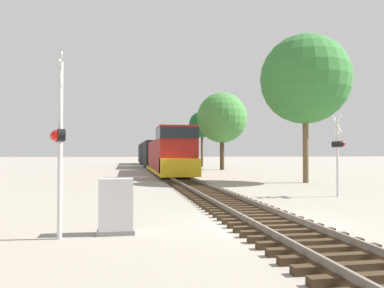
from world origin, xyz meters
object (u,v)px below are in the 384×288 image
object	(u,v)px
crossing_signal_far	(338,148)
tree_far_right	(305,79)
crossing_signal_near	(59,137)
relay_cabinet	(116,207)
freight_train	(155,154)
tree_mid_background	(222,118)
tree_deep_background	(202,125)

from	to	relation	value
crossing_signal_far	tree_far_right	bearing A→B (deg)	-9.50
crossing_signal_near	tree_far_right	world-z (taller)	tree_far_right
crossing_signal_near	tree_far_right	distance (m)	21.81
relay_cabinet	freight_train	bearing A→B (deg)	84.18
freight_train	tree_far_right	world-z (taller)	tree_far_right
freight_train	tree_far_right	bearing A→B (deg)	-72.98
crossing_signal_near	crossing_signal_far	bearing A→B (deg)	107.20
tree_far_right	crossing_signal_far	bearing A→B (deg)	-106.97
freight_train	tree_mid_background	size ratio (longest dim) A/B	5.27
crossing_signal_far	tree_deep_background	size ratio (longest dim) A/B	0.46
tree_mid_background	tree_deep_background	world-z (taller)	tree_mid_background
tree_far_right	tree_mid_background	bearing A→B (deg)	91.80
crossing_signal_near	tree_deep_background	world-z (taller)	tree_deep_background
tree_far_right	tree_deep_background	size ratio (longest dim) A/B	1.24
crossing_signal_near	relay_cabinet	distance (m)	2.33
crossing_signal_far	relay_cabinet	bearing A→B (deg)	129.88
tree_mid_background	tree_deep_background	size ratio (longest dim) A/B	1.14
tree_far_right	tree_mid_background	world-z (taller)	tree_far_right
crossing_signal_far	tree_deep_background	world-z (taller)	tree_deep_background
tree_far_right	tree_mid_background	size ratio (longest dim) A/B	1.09
crossing_signal_far	tree_far_right	world-z (taller)	tree_far_right
relay_cabinet	tree_mid_background	world-z (taller)	tree_mid_background
relay_cabinet	tree_far_right	world-z (taller)	tree_far_right
freight_train	tree_deep_background	size ratio (longest dim) A/B	6.02
freight_train	tree_far_right	distance (m)	30.32
freight_train	tree_far_right	size ratio (longest dim) A/B	4.84
tree_mid_background	freight_train	bearing A→B (deg)	138.19
crossing_signal_near	tree_deep_background	distance (m)	49.63
tree_far_right	tree_deep_background	xyz separation A→B (m)	(-1.06, 32.14, -0.93)
crossing_signal_near	crossing_signal_far	world-z (taller)	crossing_signal_near
freight_train	relay_cabinet	world-z (taller)	freight_train
crossing_signal_far	relay_cabinet	world-z (taller)	crossing_signal_far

